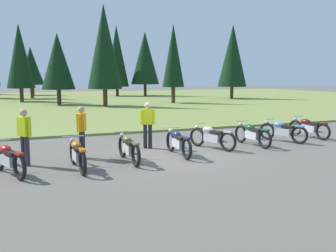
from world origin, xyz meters
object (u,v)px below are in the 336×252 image
(motorcycle_olive, at_px, (129,148))
(rider_in_hivis_vest, at_px, (148,122))
(motorcycle_red, at_px, (8,159))
(motorcycle_navy, at_px, (178,142))
(motorcycle_british_green, at_px, (252,134))
(motorcycle_sky_blue, at_px, (283,131))
(motorcycle_silver, at_px, (212,137))
(motorcycle_orange, at_px, (77,154))
(motorcycle_maroon, at_px, (309,128))
(rider_near_row_end, at_px, (82,129))
(rider_checking_bike, at_px, (24,134))

(motorcycle_olive, bearing_deg, rider_in_hivis_vest, 56.59)
(motorcycle_red, bearing_deg, motorcycle_navy, 7.36)
(motorcycle_british_green, xyz_separation_m, motorcycle_sky_blue, (1.61, 0.27, 0.00))
(motorcycle_navy, xyz_separation_m, motorcycle_silver, (1.56, 0.59, 0.00))
(motorcycle_orange, bearing_deg, motorcycle_maroon, 11.20)
(motorcycle_silver, distance_m, motorcycle_sky_blue, 3.32)
(motorcycle_silver, relative_size, rider_near_row_end, 1.17)
(rider_near_row_end, bearing_deg, motorcycle_silver, -1.10)
(motorcycle_olive, xyz_separation_m, rider_near_row_end, (-1.25, 1.01, 0.51))
(motorcycle_olive, height_order, motorcycle_sky_blue, same)
(motorcycle_navy, distance_m, rider_near_row_end, 3.15)
(rider_in_hivis_vest, relative_size, rider_near_row_end, 1.00)
(rider_checking_bike, relative_size, rider_near_row_end, 1.00)
(motorcycle_red, bearing_deg, motorcycle_orange, -2.08)
(motorcycle_orange, xyz_separation_m, motorcycle_olive, (1.59, 0.40, 0.00))
(motorcycle_silver, bearing_deg, motorcycle_orange, -165.00)
(rider_in_hivis_vest, bearing_deg, motorcycle_silver, -23.45)
(motorcycle_maroon, relative_size, rider_checking_bike, 1.25)
(motorcycle_olive, bearing_deg, motorcycle_navy, 10.51)
(motorcycle_sky_blue, distance_m, rider_in_hivis_vest, 5.50)
(motorcycle_olive, distance_m, motorcycle_maroon, 8.44)
(rider_in_hivis_vest, distance_m, rider_near_row_end, 2.60)
(motorcycle_silver, distance_m, motorcycle_maroon, 4.99)
(rider_near_row_end, bearing_deg, motorcycle_olive, -38.95)
(motorcycle_navy, relative_size, rider_in_hivis_vest, 1.26)
(motorcycle_silver, bearing_deg, motorcycle_sky_blue, 4.46)
(motorcycle_red, xyz_separation_m, motorcycle_sky_blue, (10.03, 1.51, 0.00))
(motorcycle_orange, distance_m, motorcycle_olive, 1.64)
(motorcycle_olive, relative_size, motorcycle_navy, 1.00)
(motorcycle_maroon, height_order, rider_near_row_end, rider_near_row_end)
(motorcycle_silver, relative_size, motorcycle_british_green, 0.93)
(rider_in_hivis_vest, bearing_deg, motorcycle_orange, -141.32)
(motorcycle_navy, relative_size, motorcycle_sky_blue, 1.07)
(motorcycle_silver, relative_size, motorcycle_sky_blue, 1.00)
(motorcycle_olive, height_order, motorcycle_maroon, same)
(motorcycle_british_green, height_order, rider_in_hivis_vest, rider_in_hivis_vest)
(rider_near_row_end, bearing_deg, motorcycle_sky_blue, 1.23)
(motorcycle_silver, height_order, motorcycle_british_green, same)
(motorcycle_maroon, bearing_deg, motorcycle_sky_blue, -167.10)
(motorcycle_red, height_order, motorcycle_olive, same)
(motorcycle_orange, height_order, rider_near_row_end, rider_near_row_end)
(motorcycle_olive, bearing_deg, rider_checking_bike, 167.91)
(motorcycle_silver, height_order, rider_checking_bike, rider_checking_bike)
(motorcycle_british_green, bearing_deg, motorcycle_navy, -169.88)
(motorcycle_red, bearing_deg, motorcycle_olive, 5.68)
(motorcycle_red, relative_size, motorcycle_navy, 0.94)
(motorcycle_british_green, distance_m, rider_near_row_end, 6.32)
(motorcycle_orange, distance_m, rider_checking_bike, 1.78)
(motorcycle_olive, bearing_deg, motorcycle_red, -174.32)
(motorcycle_british_green, distance_m, motorcycle_sky_blue, 1.63)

